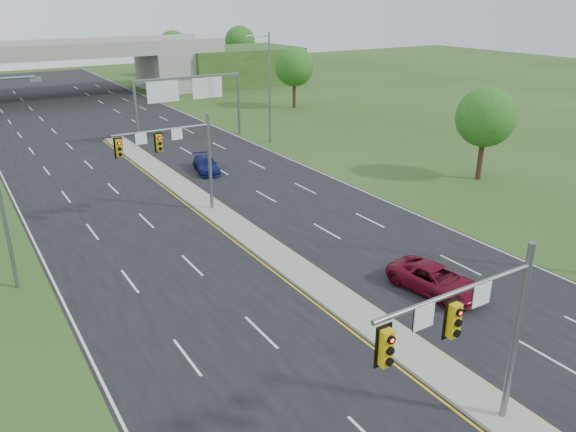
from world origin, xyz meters
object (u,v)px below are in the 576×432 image
Objects in this scene: signal_mast_near at (477,326)px; car_far_a at (435,279)px; signal_mast_far at (178,150)px; car_far_b at (206,165)px; sign_gantry at (188,91)px; overpass at (54,74)px.

car_far_a is at bearing 49.16° from signal_mast_near.
signal_mast_far is at bearing 90.00° from signal_mast_near.
signal_mast_near is 34.64m from car_far_b.
signal_mast_far is 0.60× the size of sign_gantry.
car_far_b is at bearing 80.33° from signal_mast_near.
sign_gantry reaches higher than car_far_b.
overpass reaches higher than signal_mast_far.
car_far_a is (7.03, -16.87, -4.00)m from signal_mast_far.
overpass is at bearing 100.79° from sign_gantry.
signal_mast_near is 11.47m from car_far_a.
signal_mast_far is at bearing 104.08° from car_far_a.
sign_gantry is at bearing -79.21° from overpass.
car_far_b is at bearing 57.04° from signal_mast_far.
car_far_b is (5.78, 33.92, -4.07)m from signal_mast_near.
car_far_a is at bearing -86.21° from overpass.
sign_gantry is at bearing 86.45° from car_far_b.
signal_mast_near is at bearing -91.62° from overpass.
sign_gantry is 37.19m from car_far_a.
car_far_b is at bearing 84.23° from car_far_a.
signal_mast_far is 0.09× the size of overpass.
signal_mast_far is at bearing -114.11° from sign_gantry.
car_far_b is (-3.17, -11.08, -4.58)m from sign_gantry.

